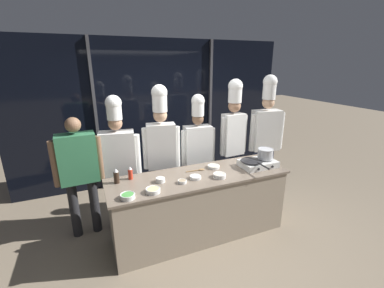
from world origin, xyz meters
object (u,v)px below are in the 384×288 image
serving_spoon_slotted (199,170)px  chef_line (198,145)px  prep_bowl_noodles (214,166)px  prep_bowl_rice (195,177)px  portable_stove (258,163)px  prep_bowl_ginger (153,190)px  prep_bowl_mushrooms (182,181)px  chef_apprentice (266,129)px  stock_pot (265,154)px  prep_bowl_chicken (220,175)px  chef_head (118,155)px  chef_sous (161,143)px  squeeze_bottle_soy (116,176)px  chef_pastry (233,129)px  person_guest (79,167)px  prep_bowl_garlic (161,180)px  frying_pan (252,160)px  prep_bowl_scallions (128,196)px  squeeze_bottle_chili (130,173)px

serving_spoon_slotted → chef_line: chef_line is taller
prep_bowl_noodles → prep_bowl_rice: (-0.37, -0.22, -0.00)m
portable_stove → prep_bowl_noodles: (-0.60, 0.19, -0.02)m
prep_bowl_ginger → prep_bowl_mushrooms: bearing=13.7°
chef_apprentice → prep_bowl_noodles: bearing=30.7°
stock_pot → prep_bowl_chicken: (-0.78, -0.11, -0.14)m
chef_head → chef_line: 1.22m
chef_head → chef_sous: (0.61, -0.02, 0.10)m
prep_bowl_chicken → prep_bowl_mushrooms: 0.49m
prep_bowl_noodles → serving_spoon_slotted: (-0.22, -0.00, -0.02)m
squeeze_bottle_soy → prep_bowl_ginger: size_ratio=1.13×
prep_bowl_noodles → prep_bowl_ginger: (-0.95, -0.36, 0.01)m
chef_apprentice → squeeze_bottle_soy: bearing=19.3°
portable_stove → prep_bowl_noodles: size_ratio=2.97×
squeeze_bottle_soy → prep_bowl_noodles: 1.30m
stock_pot → chef_head: bearing=160.0°
prep_bowl_noodles → prep_bowl_ginger: 1.02m
chef_pastry → person_guest: bearing=-3.4°
prep_bowl_garlic → chef_line: bearing=41.3°
prep_bowl_mushrooms → prep_bowl_rice: same height
portable_stove → person_guest: size_ratio=0.30×
chef_sous → chef_line: (0.61, 0.09, -0.12)m
prep_bowl_rice → person_guest: (-1.34, 0.69, 0.08)m
chef_apprentice → prep_bowl_rice: bearing=33.0°
prep_bowl_noodles → chef_line: (0.01, 0.57, 0.14)m
prep_bowl_ginger → chef_sous: bearing=67.4°
squeeze_bottle_soy → chef_pastry: 1.99m
prep_bowl_mushrooms → squeeze_bottle_soy: bearing=157.1°
frying_pan → prep_bowl_mushrooms: frying_pan is taller
prep_bowl_noodles → chef_sous: 0.82m
prep_bowl_noodles → chef_head: size_ratio=0.09×
prep_bowl_ginger → chef_line: size_ratio=0.09×
prep_bowl_scallions → chef_line: size_ratio=0.09×
prep_bowl_garlic → prep_bowl_chicken: bearing=-12.3°
portable_stove → serving_spoon_slotted: (-0.82, 0.19, -0.04)m
prep_bowl_mushrooms → prep_bowl_rice: (0.20, 0.05, 0.00)m
chef_line → prep_bowl_garlic: bearing=44.7°
stock_pot → chef_sous: bearing=152.9°
frying_pan → chef_head: 1.83m
serving_spoon_slotted → chef_pastry: chef_pastry is taller
squeeze_bottle_soy → chef_apprentice: bearing=9.7°
squeeze_bottle_chili → prep_bowl_scallions: bearing=-103.6°
prep_bowl_rice → chef_line: 0.88m
prep_bowl_ginger → chef_head: size_ratio=0.09×
squeeze_bottle_soy → person_guest: 0.60m
prep_bowl_ginger → prep_bowl_rice: bearing=14.1°
prep_bowl_ginger → person_guest: size_ratio=0.10×
portable_stove → prep_bowl_rice: bearing=-178.6°
chef_line → chef_apprentice: chef_apprentice is taller
prep_bowl_ginger → prep_bowl_mushrooms: 0.40m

